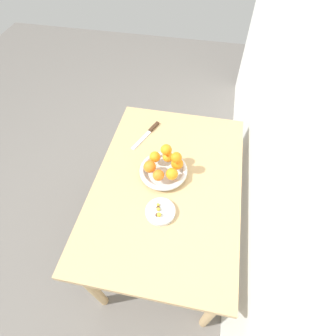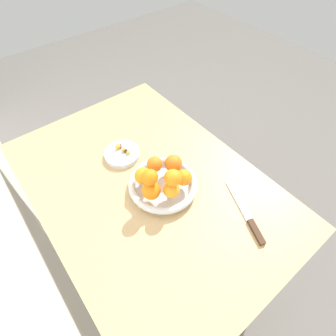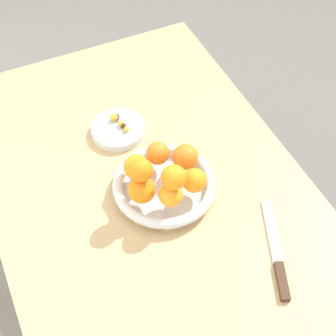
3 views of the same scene
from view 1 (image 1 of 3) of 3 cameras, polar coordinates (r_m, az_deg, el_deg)
name	(u,v)px [view 1 (image 1 of 3)]	position (r m, az deg, el deg)	size (l,w,h in m)	color
ground_plane	(167,239)	(2.02, -0.11, -15.14)	(6.00, 6.00, 0.00)	slate
wall_back	(296,122)	(1.02, 26.09, 9.03)	(4.00, 0.05, 2.50)	silver
dining_table	(167,192)	(1.44, -0.15, -5.33)	(1.10, 0.76, 0.74)	tan
fruit_bowl	(164,171)	(1.38, -0.97, -0.66)	(0.25, 0.25, 0.04)	silver
candy_dish	(160,211)	(1.27, -1.85, -9.44)	(0.14, 0.14, 0.02)	silver
orange_0	(158,175)	(1.31, -2.10, -1.59)	(0.06, 0.06, 0.06)	orange
orange_1	(172,174)	(1.31, 0.86, -1.29)	(0.06, 0.06, 0.06)	orange
orange_2	(177,164)	(1.35, 2.00, 0.97)	(0.06, 0.06, 0.06)	orange
orange_3	(168,157)	(1.38, 0.00, 2.45)	(0.06, 0.06, 0.06)	orange
orange_4	(155,157)	(1.38, -2.85, 2.44)	(0.06, 0.06, 0.06)	orange
orange_5	(150,167)	(1.34, -3.99, 0.28)	(0.06, 0.06, 0.06)	orange
orange_6	(176,157)	(1.30, 1.81, 2.30)	(0.06, 0.06, 0.06)	orange
orange_7	(166,150)	(1.34, -0.39, 3.98)	(0.06, 0.06, 0.06)	orange
candy_ball_0	(157,215)	(1.24, -2.39, -10.17)	(0.02, 0.02, 0.02)	#472819
candy_ball_1	(158,215)	(1.24, -2.15, -10.08)	(0.02, 0.02, 0.02)	gold
candy_ball_2	(158,214)	(1.24, -2.26, -9.98)	(0.01, 0.01, 0.01)	#C6384C
candy_ball_3	(158,209)	(1.25, -2.11, -8.96)	(0.02, 0.02, 0.02)	gold
candy_ball_4	(158,205)	(1.26, -2.16, -7.97)	(0.02, 0.02, 0.02)	gold
candy_ball_5	(158,208)	(1.26, -2.21, -8.59)	(0.02, 0.02, 0.02)	#472819
knife	(148,133)	(1.60, -4.36, 7.62)	(0.25, 0.12, 0.01)	#3F2819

